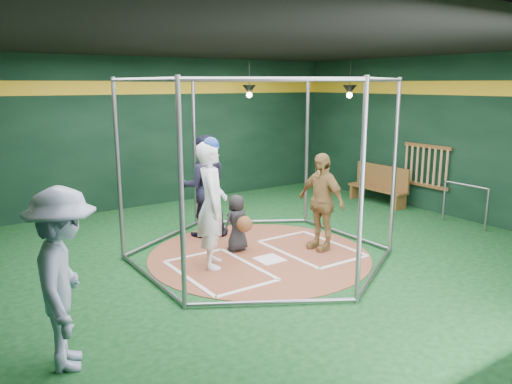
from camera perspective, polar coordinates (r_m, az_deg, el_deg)
room_shell at (r=8.24m, az=0.36°, el=4.33°), size 10.10×9.10×3.53m
clay_disc at (r=8.65m, az=0.38°, el=-7.21°), size 3.80×3.80×0.01m
home_plate at (r=8.42m, az=1.55°, el=-7.70°), size 0.43×0.43×0.01m
batter_box_left at (r=7.97m, az=-4.26°, el=-8.91°), size 1.17×1.77×0.01m
batter_box_right at (r=9.02m, az=6.29°, el=-6.40°), size 1.17×1.77×0.01m
batting_cage at (r=8.27m, az=0.39°, el=2.58°), size 4.05×4.67×3.00m
bat_rack at (r=12.07m, az=18.84°, el=2.85°), size 0.07×1.25×0.98m
pendant_lamp_near at (r=12.37m, az=-0.79°, el=11.59°), size 0.34×0.34×0.90m
pendant_lamp_far at (r=12.27m, az=10.65°, el=11.38°), size 0.34×0.34×0.90m
batter_figure at (r=7.89m, az=-5.06°, el=-1.35°), size 0.77×0.87×2.08m
visitor_leopard at (r=8.81m, az=7.43°, el=-1.08°), size 0.52×1.05×1.72m
catcher_figure at (r=8.71m, az=-2.11°, el=-3.56°), size 0.51×0.56×1.00m
umpire at (r=9.55m, az=-6.01°, el=0.69°), size 1.13×1.00×1.94m
bystander_blue at (r=5.49m, az=-21.05°, el=-9.29°), size 1.06×1.39×1.91m
dugout_bench at (r=12.60m, az=13.94°, el=0.89°), size 0.38×1.61×0.94m
steel_railing at (r=11.13m, az=22.80°, el=-0.64°), size 0.05×1.03×0.88m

